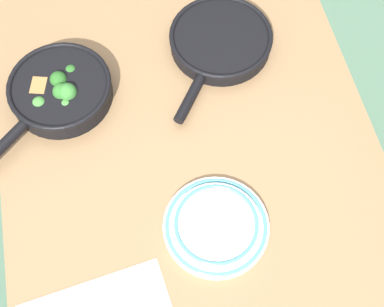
{
  "coord_description": "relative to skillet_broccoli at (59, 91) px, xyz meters",
  "views": [
    {
      "loc": [
        -0.5,
        0.11,
        1.82
      ],
      "look_at": [
        0.0,
        0.0,
        0.79
      ],
      "focal_mm": 50.0,
      "sensor_mm": 36.0,
      "label": 1
    }
  ],
  "objects": [
    {
      "name": "skillet_broccoli",
      "position": [
        0.0,
        0.0,
        0.0
      ],
      "size": [
        0.28,
        0.3,
        0.07
      ],
      "rotation": [
        0.0,
        0.0,
        2.3
      ],
      "color": "black",
      "rests_on": "dining_table_red"
    },
    {
      "name": "skillet_eggs",
      "position": [
        0.07,
        -0.39,
        -0.01
      ],
      "size": [
        0.33,
        0.28,
        0.04
      ],
      "rotation": [
        0.0,
        0.0,
        2.51
      ],
      "color": "black",
      "rests_on": "dining_table_red"
    },
    {
      "name": "dinner_plate_stack",
      "position": [
        -0.38,
        -0.27,
        -0.02
      ],
      "size": [
        0.22,
        0.22,
        0.03
      ],
      "color": "white",
      "rests_on": "dining_table_red"
    },
    {
      "name": "ground_plane",
      "position": [
        -0.21,
        -0.26,
        -0.8
      ],
      "size": [
        14.0,
        14.0,
        0.0
      ],
      "primitive_type": "plane",
      "color": "#51755B"
    },
    {
      "name": "dining_table_red",
      "position": [
        -0.21,
        -0.26,
        -0.12
      ],
      "size": [
        1.15,
        0.83,
        0.77
      ],
      "color": "olive",
      "rests_on": "ground_plane"
    }
  ]
}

